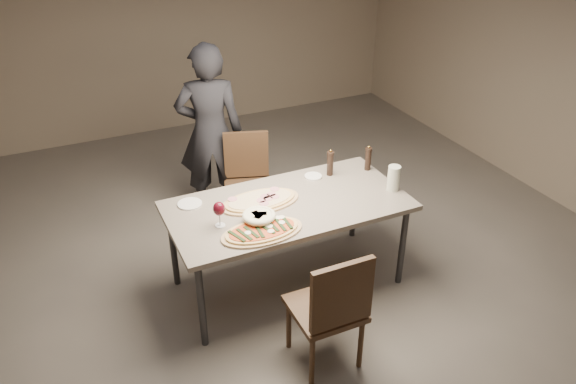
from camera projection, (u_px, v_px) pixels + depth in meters
name	position (u px, v px, depth m)	size (l,w,h in m)	color
room	(288.00, 123.00, 3.87)	(7.00, 7.00, 7.00)	#5B554F
dining_table	(288.00, 210.00, 4.23)	(1.80, 0.90, 0.75)	gray
zucchini_pizza	(262.00, 231.00, 3.85)	(0.59, 0.33, 0.05)	tan
ham_pizza	(260.00, 201.00, 4.20)	(0.61, 0.34, 0.04)	tan
bread_basket	(259.00, 218.00, 3.94)	(0.24, 0.24, 0.08)	beige
oil_dish	(313.00, 176.00, 4.55)	(0.14, 0.14, 0.02)	white
pepper_mill_left	(330.00, 163.00, 4.54)	(0.06, 0.06, 0.23)	black
pepper_mill_right	(368.00, 158.00, 4.62)	(0.06, 0.06, 0.22)	black
carafe	(394.00, 178.00, 4.33)	(0.10, 0.10, 0.20)	silver
wine_glass	(219.00, 210.00, 3.87)	(0.09, 0.09, 0.19)	silver
side_plate	(190.00, 204.00, 4.18)	(0.18, 0.18, 0.01)	white
chair_near	(332.00, 306.00, 3.55)	(0.44, 0.44, 0.93)	#402B1B
chair_far	(248.00, 177.00, 5.08)	(0.53, 0.53, 0.89)	#402B1B
diner	(210.00, 133.00, 5.11)	(0.61, 0.40, 1.67)	black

